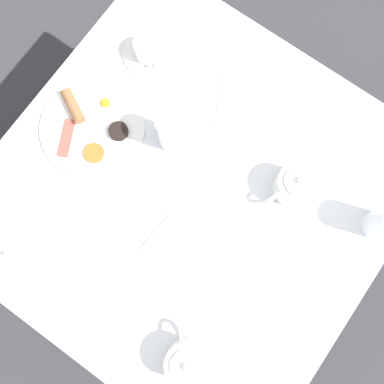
{
  "coord_description": "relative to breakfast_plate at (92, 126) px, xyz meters",
  "views": [
    {
      "loc": [
        -0.13,
        0.18,
        1.9
      ],
      "look_at": [
        0.0,
        0.0,
        0.73
      ],
      "focal_mm": 42.0,
      "sensor_mm": 36.0,
      "label": 1
    }
  ],
  "objects": [
    {
      "name": "fork_by_plate",
      "position": [
        -0.66,
        0.15,
        -0.01
      ],
      "size": [
        0.16,
        0.05,
        0.0
      ],
      "rotation": [
        0.0,
        0.0,
        1.33
      ],
      "color": "silver",
      "rests_on": "table"
    },
    {
      "name": "spoon_for_tea",
      "position": [
        -0.44,
        -0.4,
        -0.01
      ],
      "size": [
        0.15,
        0.04,
        0.0
      ],
      "rotation": [
        0.0,
        0.0,
        4.89
      ],
      "color": "silver",
      "rests_on": "table"
    },
    {
      "name": "teacup_with_saucer_left",
      "position": [
        0.0,
        -0.27,
        0.02
      ],
      "size": [
        0.15,
        0.15,
        0.07
      ],
      "color": "white",
      "rests_on": "table"
    },
    {
      "name": "breakfast_plate",
      "position": [
        0.0,
        0.0,
        0.0
      ],
      "size": [
        0.29,
        0.29,
        0.04
      ],
      "color": "white",
      "rests_on": "table"
    },
    {
      "name": "teapot_near",
      "position": [
        -0.55,
        -0.17,
        0.04
      ],
      "size": [
        0.11,
        0.17,
        0.11
      ],
      "rotation": [
        0.0,
        0.0,
        4.29
      ],
      "color": "white",
      "rests_on": "table"
    },
    {
      "name": "knife_by_plate",
      "position": [
        -0.25,
        -0.25,
        -0.01
      ],
      "size": [
        0.12,
        0.19,
        0.0
      ],
      "rotation": [
        0.0,
        0.0,
        0.53
      ],
      "color": "silver",
      "rests_on": "table"
    },
    {
      "name": "table",
      "position": [
        -0.33,
        -0.01,
        -0.07
      ],
      "size": [
        1.04,
        1.05,
        0.71
      ],
      "color": "silver",
      "rests_on": "ground_plane"
    },
    {
      "name": "teacup_with_saucer_right",
      "position": [
        0.0,
        0.38,
        0.02
      ],
      "size": [
        0.15,
        0.15,
        0.07
      ],
      "color": "white",
      "rests_on": "table"
    },
    {
      "name": "ground_plane",
      "position": [
        -0.33,
        -0.01,
        -0.72
      ],
      "size": [
        8.0,
        8.0,
        0.0
      ],
      "primitive_type": "plane",
      "color": "#333338"
    },
    {
      "name": "water_glass_short",
      "position": [
        -0.2,
        -0.1,
        0.07
      ],
      "size": [
        0.08,
        0.08,
        0.16
      ],
      "color": "white",
      "rests_on": "table"
    },
    {
      "name": "teapot_far",
      "position": [
        -0.57,
        0.35,
        0.04
      ],
      "size": [
        0.14,
        0.14,
        0.11
      ],
      "rotation": [
        0.0,
        0.0,
        2.38
      ],
      "color": "white",
      "rests_on": "table"
    },
    {
      "name": "napkin_folded",
      "position": [
        -0.4,
        0.14,
        -0.0
      ],
      "size": [
        0.18,
        0.14,
        0.01
      ],
      "rotation": [
        0.0,
        0.0,
        6.21
      ],
      "color": "white",
      "rests_on": "table"
    }
  ]
}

